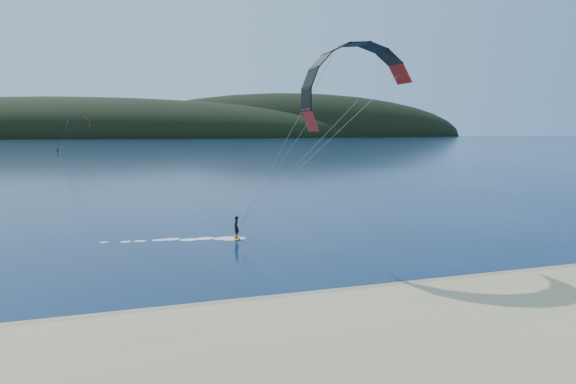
% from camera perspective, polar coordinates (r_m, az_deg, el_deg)
% --- Properties ---
extents(ground, '(1800.00, 1800.00, 0.00)m').
position_cam_1_polar(ground, '(21.44, -0.09, -16.91)').
color(ground, '#081A3D').
rests_on(ground, ground).
extents(wet_sand, '(220.00, 2.50, 0.10)m').
position_cam_1_polar(wet_sand, '(25.44, -3.25, -12.87)').
color(wet_sand, '#8F7953').
rests_on(wet_sand, ground).
extents(headland, '(1200.00, 310.00, 140.00)m').
position_cam_1_polar(headland, '(764.04, -17.33, 5.99)').
color(headland, black).
rests_on(headland, ground).
extents(kitesurfer_near, '(23.68, 7.91, 15.37)m').
position_cam_1_polar(kitesurfer_near, '(37.97, 7.40, 9.88)').
color(kitesurfer_near, gold).
rests_on(kitesurfer_near, ground).
extents(kitesurfer_far, '(13.77, 5.53, 14.07)m').
position_cam_1_polar(kitesurfer_far, '(214.63, -22.89, 6.98)').
color(kitesurfer_far, gold).
rests_on(kitesurfer_far, ground).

